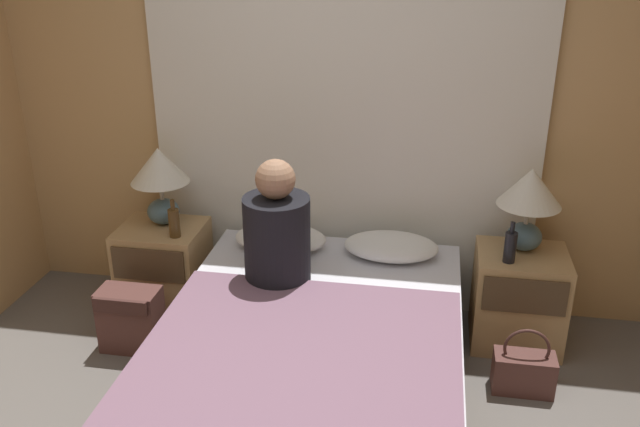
# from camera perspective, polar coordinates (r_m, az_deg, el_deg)

# --- Properties ---
(wall_back) EXTENTS (4.13, 0.06, 2.50)m
(wall_back) POSITION_cam_1_polar(r_m,az_deg,el_deg) (3.88, 2.11, 9.44)
(wall_back) COLOR tan
(wall_back) RESTS_ON ground_plane
(curtain_panel) EXTENTS (2.43, 0.02, 2.19)m
(curtain_panel) POSITION_cam_1_polar(r_m,az_deg,el_deg) (3.87, 1.94, 6.91)
(curtain_panel) COLOR white
(curtain_panel) RESTS_ON ground_plane
(bed) EXTENTS (1.44, 2.05, 0.46)m
(bed) POSITION_cam_1_polar(r_m,az_deg,el_deg) (3.29, -0.93, -13.10)
(bed) COLOR brown
(bed) RESTS_ON ground_plane
(nightstand_left) EXTENTS (0.48, 0.43, 0.54)m
(nightstand_left) POSITION_cam_1_polar(r_m,az_deg,el_deg) (4.17, -12.97, -4.54)
(nightstand_left) COLOR tan
(nightstand_left) RESTS_ON ground_plane
(nightstand_right) EXTENTS (0.48, 0.43, 0.54)m
(nightstand_right) POSITION_cam_1_polar(r_m,az_deg,el_deg) (3.92, 16.34, -6.85)
(nightstand_right) COLOR tan
(nightstand_right) RESTS_ON ground_plane
(lamp_left) EXTENTS (0.34, 0.34, 0.46)m
(lamp_left) POSITION_cam_1_polar(r_m,az_deg,el_deg) (4.00, -13.35, 3.27)
(lamp_left) COLOR slate
(lamp_left) RESTS_ON nightstand_left
(lamp_right) EXTENTS (0.34, 0.34, 0.46)m
(lamp_right) POSITION_cam_1_polar(r_m,az_deg,el_deg) (3.73, 17.22, 1.39)
(lamp_right) COLOR slate
(lamp_right) RESTS_ON nightstand_right
(pillow_left) EXTENTS (0.53, 0.34, 0.12)m
(pillow_left) POSITION_cam_1_polar(r_m,az_deg,el_deg) (3.88, -3.34, -2.09)
(pillow_left) COLOR white
(pillow_left) RESTS_ON bed
(pillow_right) EXTENTS (0.53, 0.34, 0.12)m
(pillow_right) POSITION_cam_1_polar(r_m,az_deg,el_deg) (3.80, 6.01, -2.77)
(pillow_right) COLOR white
(pillow_right) RESTS_ON bed
(blanket_on_bed) EXTENTS (1.38, 1.40, 0.03)m
(blanket_on_bed) POSITION_cam_1_polar(r_m,az_deg,el_deg) (2.91, -2.05, -12.57)
(blanket_on_bed) COLOR slate
(blanket_on_bed) RESTS_ON bed
(person_left_in_bed) EXTENTS (0.34, 0.34, 0.66)m
(person_left_in_bed) POSITION_cam_1_polar(r_m,az_deg,el_deg) (3.45, -3.65, -1.58)
(person_left_in_bed) COLOR black
(person_left_in_bed) RESTS_ON bed
(beer_bottle_on_left_stand) EXTENTS (0.06, 0.06, 0.22)m
(beer_bottle_on_left_stand) POSITION_cam_1_polar(r_m,az_deg,el_deg) (3.88, -12.18, -0.72)
(beer_bottle_on_left_stand) COLOR #513819
(beer_bottle_on_left_stand) RESTS_ON nightstand_left
(beer_bottle_on_right_stand) EXTENTS (0.06, 0.06, 0.23)m
(beer_bottle_on_right_stand) POSITION_cam_1_polar(r_m,az_deg,el_deg) (3.65, 15.73, -2.68)
(beer_bottle_on_right_stand) COLOR black
(beer_bottle_on_right_stand) RESTS_ON nightstand_right
(backpack_on_floor) EXTENTS (0.33, 0.20, 0.36)m
(backpack_on_floor) POSITION_cam_1_polar(r_m,az_deg,el_deg) (3.87, -15.67, -8.30)
(backpack_on_floor) COLOR brown
(backpack_on_floor) RESTS_ON ground_plane
(handbag_on_floor) EXTENTS (0.30, 0.15, 0.36)m
(handbag_on_floor) POSITION_cam_1_polar(r_m,az_deg,el_deg) (3.62, 16.78, -12.58)
(handbag_on_floor) COLOR brown
(handbag_on_floor) RESTS_ON ground_plane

